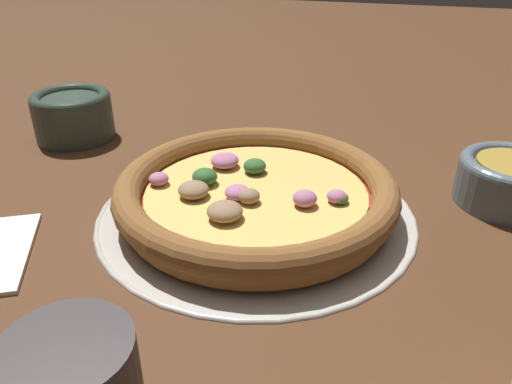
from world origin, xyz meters
TOP-DOWN VIEW (x-y plane):
  - ground_plane at (0.00, 0.00)m, footprint 3.00×3.00m
  - pizza_tray at (0.00, 0.00)m, footprint 0.31×0.31m
  - pizza at (0.00, -0.00)m, footprint 0.27×0.27m
  - bowl_near at (-0.09, 0.24)m, footprint 0.10×0.10m
  - bowl_far at (-0.12, -0.29)m, footprint 0.10×0.10m

SIDE VIEW (x-z plane):
  - ground_plane at x=0.00m, z-range 0.00..0.00m
  - pizza_tray at x=0.00m, z-range 0.00..0.01m
  - pizza at x=0.00m, z-range 0.01..0.04m
  - bowl_near at x=-0.09m, z-range 0.00..0.05m
  - bowl_far at x=-0.12m, z-range 0.00..0.06m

